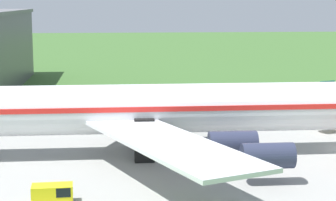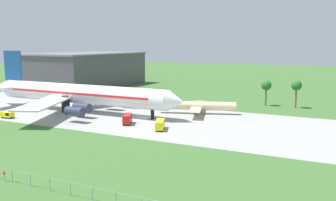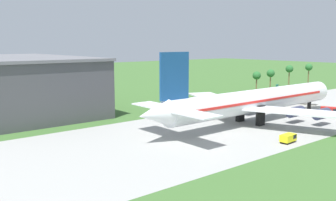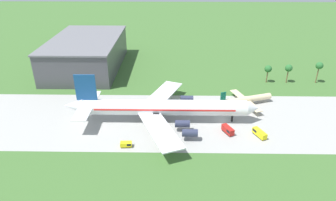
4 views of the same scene
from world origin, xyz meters
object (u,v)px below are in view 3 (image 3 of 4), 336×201
Objects in this scene: jet_airliner at (255,101)px; regional_aircraft at (285,96)px; baggage_tug at (331,111)px; fuel_truck at (288,138)px; terminal_building at (15,84)px.

jet_airliner is 38.85m from regional_aircraft.
regional_aircraft is at bearing 21.32° from jet_airliner.
fuel_truck is (-36.37, -8.99, -0.38)m from baggage_tug.
fuel_truck is at bearing -66.89° from terminal_building.
jet_airliner is 21.74m from fuel_truck.
fuel_truck is at bearing -122.47° from jet_airliner.
baggage_tug is at bearing 13.89° from fuel_truck.
jet_airliner reaches higher than terminal_building.
fuel_truck is (-47.44, -31.95, -1.50)m from regional_aircraft.
regional_aircraft is at bearing -29.26° from terminal_building.
fuel_truck is (-11.38, -17.88, -4.85)m from jet_airliner.
terminal_building is (-44.21, 59.05, 2.73)m from jet_airliner.
baggage_tug is at bearing -19.57° from jet_airliner.
regional_aircraft is 4.06× the size of baggage_tug.
terminal_building is (-69.21, 67.94, 7.20)m from baggage_tug.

